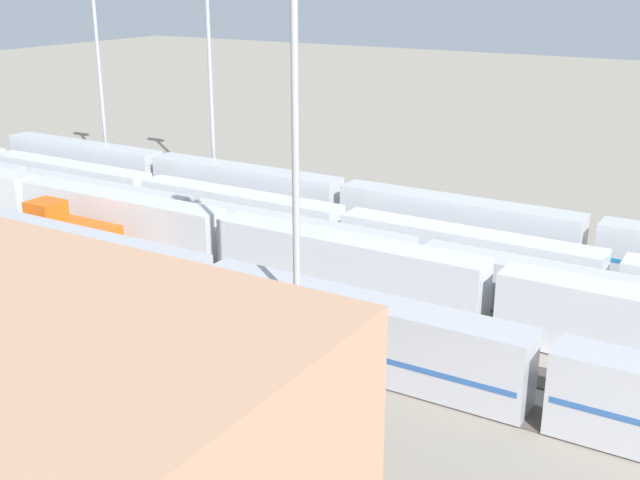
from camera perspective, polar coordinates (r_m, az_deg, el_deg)
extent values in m
plane|color=gray|center=(66.97, 0.06, -2.86)|extent=(400.00, 400.00, 0.00)
cube|color=#3D3833|center=(77.27, 4.86, 0.11)|extent=(140.00, 2.80, 0.12)
cube|color=#4C443D|center=(73.06, 3.10, -0.96)|extent=(140.00, 2.80, 0.12)
cube|color=#3D3833|center=(68.96, 1.13, -2.16)|extent=(140.00, 2.80, 0.12)
cube|color=#3D3833|center=(64.97, -1.08, -3.51)|extent=(140.00, 2.80, 0.12)
cube|color=#3D3833|center=(61.14, -3.59, -5.02)|extent=(140.00, 2.80, 0.12)
cube|color=#4C443D|center=(57.49, -6.43, -6.71)|extent=(140.00, 2.80, 0.12)
cube|color=#B7BABF|center=(73.82, 9.78, 1.09)|extent=(23.00, 3.00, 5.00)
cube|color=#1E6B9E|center=(73.97, 9.76, 0.74)|extent=(22.40, 3.06, 0.36)
cube|color=#B7BABF|center=(85.17, -5.51, 3.65)|extent=(23.00, 3.00, 5.00)
cube|color=#1E6B9E|center=(85.21, -5.51, 3.54)|extent=(22.40, 3.06, 0.36)
cube|color=#B7BABF|center=(101.13, -16.66, 5.36)|extent=(23.00, 3.00, 5.00)
cube|color=#1E6B9E|center=(101.09, -16.67, 5.47)|extent=(22.40, 3.06, 0.36)
cube|color=silver|center=(68.59, 10.48, -0.86)|extent=(23.00, 3.00, 3.80)
cube|color=silver|center=(79.78, -5.93, 2.15)|extent=(23.00, 3.00, 3.80)
cube|color=silver|center=(95.90, -17.61, 4.19)|extent=(23.00, 3.00, 3.80)
cube|color=#B7BABF|center=(61.49, 17.34, -3.75)|extent=(23.00, 3.00, 3.80)
cube|color=#B7BABF|center=(70.47, -1.97, -0.01)|extent=(23.00, 3.00, 3.80)
cube|color=#B7BABF|center=(85.58, -15.70, 2.69)|extent=(23.00, 3.00, 3.80)
cube|color=silver|center=(62.26, 1.82, -2.00)|extent=(23.00, 3.00, 5.00)
cube|color=silver|center=(76.41, -14.20, 1.39)|extent=(23.00, 3.00, 5.00)
cube|color=#A8AAB2|center=(51.35, 2.56, -6.68)|extent=(23.00, 3.00, 5.00)
cube|color=#285193|center=(51.59, 2.55, -7.24)|extent=(22.40, 3.06, 0.36)
cube|color=#A8AAB2|center=(65.49, -16.36, -1.71)|extent=(23.00, 3.00, 5.00)
cube|color=#285193|center=(65.61, -16.33, -2.00)|extent=(22.40, 3.06, 0.36)
cube|color=#D85914|center=(74.17, -17.45, 0.00)|extent=(10.00, 3.00, 3.60)
cube|color=#D85914|center=(75.66, -19.16, 2.17)|extent=(3.00, 2.70, 1.40)
cylinder|color=#9EA0A5|center=(89.89, -7.93, 11.89)|extent=(0.44, 0.44, 28.45)
cylinder|color=#9EA0A5|center=(101.44, -15.57, 11.13)|extent=(0.44, 0.44, 24.82)
cylinder|color=#9EA0A5|center=(46.48, -1.77, 5.56)|extent=(0.44, 0.44, 28.12)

